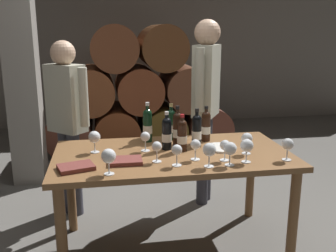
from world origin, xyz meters
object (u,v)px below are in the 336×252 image
Objects in this scene: wine_glass_7 at (209,150)px; tasting_notebook at (125,161)px; wine_glass_3 at (195,145)px; taster_seated_left at (67,114)px; wine_bottle_0 at (167,133)px; wine_glass_1 at (109,157)px; wine_glass_4 at (230,149)px; wine_glass_6 at (177,151)px; wine_bottle_1 at (177,128)px; dining_table at (173,165)px; wine_glass_0 at (288,145)px; wine_bottle_5 at (182,135)px; wine_glass_8 at (247,139)px; wine_glass_11 at (225,146)px; wine_glass_2 at (247,146)px; wine_bottle_3 at (148,125)px; leather_ledger at (76,167)px; wine_bottle_2 at (197,130)px; wine_glass_5 at (94,138)px; wine_bottle_4 at (171,124)px; wine_glass_9 at (157,147)px; wine_glass_10 at (145,137)px; sommelier_presenting at (206,95)px; serving_plate at (221,148)px; wine_bottle_6 at (206,126)px.

wine_glass_7 reaches higher than tasting_notebook.
wine_glass_3 is 0.90× the size of wine_glass_7.
wine_bottle_0 is at bearing -39.39° from taster_seated_left.
wine_glass_4 is (0.78, 0.03, -0.00)m from wine_glass_1.
taster_seated_left is at bearing 127.87° from wine_glass_6.
wine_bottle_1 is 0.20× the size of taster_seated_left.
wine_bottle_1 is 0.52m from wine_glass_7.
wine_glass_1 is (-0.46, -0.35, 0.21)m from dining_table.
wine_bottle_5 is at bearing 153.78° from wine_glass_0.
wine_glass_8 is (0.39, 0.07, 0.01)m from wine_glass_3.
wine_glass_11 is at bearing -47.54° from wine_bottle_5.
wine_bottle_3 is at bearing 134.57° from wine_glass_2.
wine_bottle_0 is at bearing -136.96° from wine_bottle_1.
wine_glass_3 is 0.80m from leather_ledger.
wine_glass_0 is at bearing -0.98° from wine_glass_2.
wine_glass_2 reaches higher than wine_glass_0.
wine_glass_11 reaches higher than tasting_notebook.
leather_ledger is (-0.88, -0.35, -0.11)m from wine_bottle_2.
dining_table is at bearing 134.57° from wine_glass_4.
wine_bottle_2 is 1.34× the size of tasting_notebook.
wine_glass_5 is 0.73× the size of tasting_notebook.
wine_bottle_3 reaches higher than wine_glass_5.
wine_glass_5 is at bearing -158.04° from wine_bottle_4.
wine_bottle_0 is 1.79× the size of wine_glass_5.
leather_ledger is at bearing -174.39° from wine_glass_8.
wine_glass_4 is 0.48m from wine_glass_9.
wine_glass_7 is 0.40m from wine_glass_8.
tasting_notebook is 0.33m from leather_ledger.
wine_glass_10 is at bearing 141.43° from wine_glass_3.
wine_glass_1 is 1.13× the size of wine_glass_11.
wine_glass_11 is (0.25, -0.41, -0.03)m from wine_bottle_1.
wine_glass_4 is 0.29m from wine_glass_8.
wine_glass_2 is 0.73m from wine_glass_10.
wine_glass_3 reaches higher than dining_table.
sommelier_presenting is (1.11, 0.98, 0.27)m from leather_ledger.
serving_plate is at bearing 25.01° from wine_glass_1.
wine_bottle_5 is 0.44m from wine_glass_4.
wine_bottle_2 is 2.06× the size of wine_glass_9.
wine_glass_2 is at bearing 17.24° from wine_glass_4.
wine_bottle_0 is at bearing 6.20° from wine_glass_10.
wine_glass_2 is (0.45, -0.28, 0.21)m from dining_table.
wine_glass_7 is at bearing -23.25° from leather_ledger.
wine_glass_11 is at bearing 7.58° from wine_glass_6.
wine_bottle_6 reaches higher than wine_glass_9.
wine_bottle_3 is at bearing 116.63° from wine_glass_7.
wine_bottle_6 is 0.99m from wine_glass_1.
wine_glass_2 is 1.60m from taster_seated_left.
wine_bottle_4 reaches higher than wine_glass_3.
sommelier_presenting is at bearing 75.28° from wine_bottle_6.
wine_glass_10 is (0.37, -0.03, -0.01)m from wine_glass_5.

